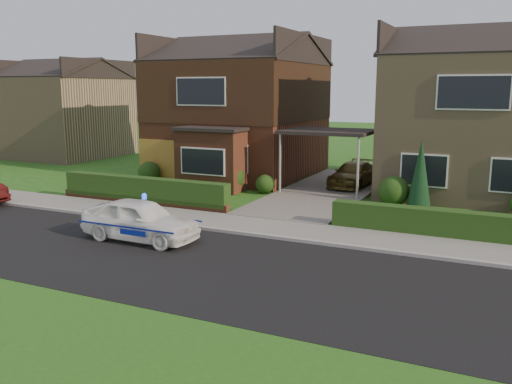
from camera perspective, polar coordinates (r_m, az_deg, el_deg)
The scene contains 24 objects.
ground at distance 14.45m, azimuth -6.05°, elevation -7.58°, with size 120.00×120.00×0.00m, color #1E5215.
road at distance 14.45m, azimuth -6.05°, elevation -7.58°, with size 60.00×6.00×0.02m, color black.
kerb at distance 17.00m, azimuth -0.72°, elevation -4.46°, with size 60.00×0.16×0.12m, color #9E9993.
sidewalk at distance 17.92m, azimuth 0.74°, elevation -3.69°, with size 60.00×2.00×0.10m, color slate.
grass_verge at distance 10.81m, azimuth -20.35°, elevation -14.81°, with size 60.00×4.00×0.01m, color #1E5215.
driveway at distance 24.22m, azimuth 7.51°, elevation 0.10°, with size 3.80×12.00×0.12m, color #666059.
house_left at distance 28.69m, azimuth -1.69°, elevation 9.41°, with size 7.50×9.53×7.25m.
house_right at distance 25.74m, azimuth 22.35°, elevation 8.10°, with size 7.50×8.06×7.25m.
carport_link at distance 23.83m, azimuth 7.63°, elevation 6.22°, with size 3.80×3.00×2.77m.
garage_door at distance 26.81m, azimuth -10.21°, elevation 3.21°, with size 2.20×0.10×2.10m, color brown.
dwarf_wall at distance 21.82m, azimuth -11.93°, elevation -0.92°, with size 7.70×0.25×0.36m, color brown.
hedge_left at distance 21.97m, azimuth -11.67°, elevation -1.31°, with size 7.50×0.55×0.90m, color #183310.
hedge_right at distance 17.70m, azimuth 19.94°, elevation -4.71°, with size 7.50×0.55×0.80m, color #183310.
shrub_left_far at distance 26.66m, azimuth -11.18°, elevation 2.02°, with size 1.08×1.08×1.08m, color #183310.
shrub_left_mid at distance 24.09m, azimuth -2.80°, elevation 1.57°, with size 1.32×1.32×1.32m, color #183310.
shrub_left_near at distance 23.71m, azimuth 0.96°, elevation 0.84°, with size 0.84×0.84×0.84m, color #183310.
shrub_right_near at distance 21.82m, azimuth 14.28°, elevation 0.10°, with size 1.20×1.20×1.20m, color #183310.
conifer_a at distance 21.35m, azimuth 16.89°, elevation 1.64°, with size 0.90×0.90×2.60m, color black.
neighbour_left at distance 38.84m, azimuth -19.43°, elevation 7.41°, with size 6.50×7.00×5.20m, color #9B815F.
police_car at distance 16.74m, azimuth -12.10°, elevation -2.92°, with size 3.43×3.75×1.43m.
driveway_car at distance 25.30m, azimuth 10.19°, elevation 1.86°, with size 1.50×3.69×1.07m, color brown.
potted_plant_a at distance 24.26m, azimuth -16.82°, elevation 0.50°, with size 0.40×0.27×0.75m, color gray.
potted_plant_b at distance 24.00m, azimuth -3.67°, elevation 0.85°, with size 0.34×0.42×0.76m, color gray.
potted_plant_c at distance 20.58m, azimuth -3.41°, elevation -0.72°, with size 0.47×0.47×0.84m, color gray.
Camera 1 is at (7.16, -11.69, 4.57)m, focal length 38.00 mm.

